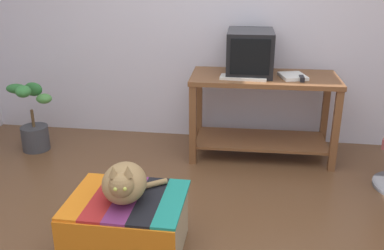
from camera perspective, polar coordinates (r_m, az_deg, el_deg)
name	(u,v)px	position (r m, az deg, el deg)	size (l,w,h in m)	color
back_wall	(212,9)	(4.29, 2.66, 15.14)	(8.00, 0.10, 2.60)	silver
desk	(263,102)	(3.99, 9.36, 2.99)	(1.32, 0.64, 0.77)	brown
tv_monitor	(250,53)	(3.94, 7.66, 9.45)	(0.42, 0.53, 0.39)	black
keyboard	(243,78)	(3.78, 6.82, 6.25)	(0.40, 0.15, 0.02)	beige
book	(293,76)	(3.89, 13.19, 6.31)	(0.20, 0.25, 0.03)	white
ottoman_with_blanket	(128,224)	(2.78, -8.45, -12.87)	(0.70, 0.58, 0.38)	tan
cat	(124,183)	(2.61, -8.95, -7.54)	(0.39, 0.45, 0.29)	#9E7A4C
potted_plant	(33,123)	(4.39, -20.27, 0.27)	(0.41, 0.33, 0.68)	#3D3D42
stapler	(302,79)	(3.81, 14.32, 5.97)	(0.04, 0.11, 0.04)	black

